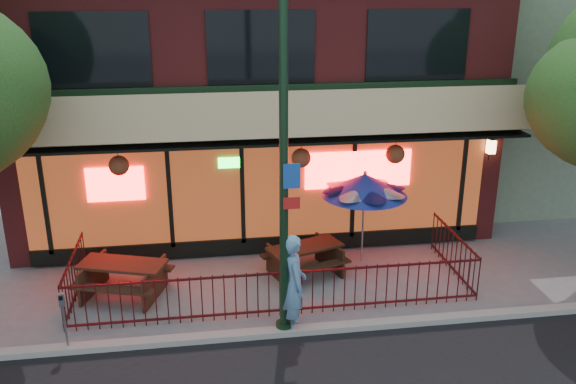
% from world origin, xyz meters
% --- Properties ---
extents(ground, '(80.00, 80.00, 0.00)m').
position_xyz_m(ground, '(0.00, 0.00, 0.00)').
color(ground, gray).
rests_on(ground, ground).
extents(curb, '(80.00, 0.25, 0.12)m').
position_xyz_m(curb, '(0.00, -0.50, 0.06)').
color(curb, '#999993').
rests_on(curb, ground).
extents(restaurant_building, '(12.96, 9.49, 8.05)m').
position_xyz_m(restaurant_building, '(0.00, 7.11, 4.13)').
color(restaurant_building, maroon).
rests_on(restaurant_building, ground).
extents(neighbor_building, '(6.00, 7.00, 6.00)m').
position_xyz_m(neighbor_building, '(9.00, 7.70, 3.00)').
color(neighbor_building, gray).
rests_on(neighbor_building, ground).
extents(patio_fence, '(8.44, 2.62, 1.00)m').
position_xyz_m(patio_fence, '(0.00, 0.50, 0.63)').
color(patio_fence, '#3F0D10').
rests_on(patio_fence, ground).
extents(street_light, '(0.43, 0.32, 7.00)m').
position_xyz_m(street_light, '(0.00, -0.40, 3.15)').
color(street_light, black).
rests_on(street_light, ground).
extents(picnic_table_left, '(2.15, 1.88, 0.77)m').
position_xyz_m(picnic_table_left, '(-3.19, 1.50, 0.51)').
color(picnic_table_left, '#3E2416').
rests_on(picnic_table_left, ground).
extents(picnic_table_right, '(2.03, 1.79, 0.72)m').
position_xyz_m(picnic_table_right, '(0.80, 1.89, 0.48)').
color(picnic_table_right, black).
rests_on(picnic_table_right, ground).
extents(patio_umbrella, '(2.00, 2.00, 2.28)m').
position_xyz_m(patio_umbrella, '(2.27, 2.40, 1.95)').
color(patio_umbrella, gray).
rests_on(patio_umbrella, ground).
extents(pedestrian, '(0.54, 0.77, 1.99)m').
position_xyz_m(pedestrian, '(0.19, -0.35, 1.00)').
color(pedestrian, '#5B8BB7').
rests_on(pedestrian, ground).
extents(parking_meter_near, '(0.12, 0.11, 1.19)m').
position_xyz_m(parking_meter_near, '(-4.00, -0.48, 0.81)').
color(parking_meter_near, gray).
rests_on(parking_meter_near, ground).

